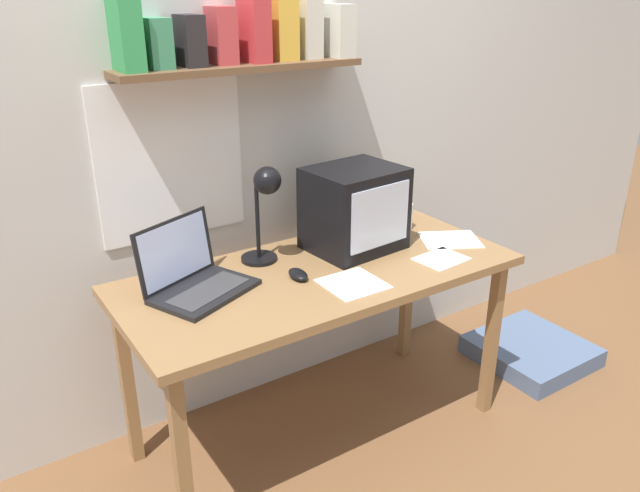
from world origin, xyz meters
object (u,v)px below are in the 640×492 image
printed_handout (441,259)px  open_notebook (450,240)px  juice_glass (405,218)px  loose_paper_near_monitor (353,284)px  laptop (192,274)px  computer_mouse (298,274)px  desk_lamp (265,199)px  corner_desk (320,287)px  crt_monitor (355,209)px  floor_cushion (531,351)px

printed_handout → open_notebook: 0.21m
juice_glass → loose_paper_near_monitor: (-0.52, -0.32, -0.05)m
laptop → computer_mouse: (0.36, -0.12, -0.05)m
desk_lamp → loose_paper_near_monitor: size_ratio=1.86×
corner_desk → crt_monitor: 0.35m
crt_monitor → computer_mouse: bearing=-165.6°
laptop → loose_paper_near_monitor: size_ratio=2.01×
computer_mouse → floor_cushion: size_ratio=0.21×
laptop → floor_cushion: (1.67, -0.23, -0.78)m
desk_lamp → floor_cushion: 1.68m
juice_glass → open_notebook: bearing=-70.5°
laptop → open_notebook: (1.09, -0.16, -0.06)m
desk_lamp → laptop: bearing=175.2°
computer_mouse → desk_lamp: bearing=99.3°
loose_paper_near_monitor → laptop: bearing=151.1°
computer_mouse → loose_paper_near_monitor: computer_mouse is taller
laptop → loose_paper_near_monitor: (0.50, -0.28, -0.06)m
loose_paper_near_monitor → crt_monitor: bearing=53.2°
loose_paper_near_monitor → open_notebook: same height
crt_monitor → printed_handout: 0.40m
laptop → floor_cushion: bearing=-31.2°
laptop → printed_handout: bearing=-40.7°
floor_cushion → laptop: bearing=172.1°
corner_desk → juice_glass: size_ratio=12.87×
printed_handout → floor_cushion: (0.74, 0.06, -0.71)m
corner_desk → crt_monitor: bearing=24.5°
loose_paper_near_monitor → floor_cushion: (1.17, 0.04, -0.71)m
desk_lamp → printed_handout: desk_lamp is taller
corner_desk → loose_paper_near_monitor: size_ratio=7.25×
laptop → corner_desk: bearing=-36.5°
corner_desk → open_notebook: bearing=-4.9°
corner_desk → printed_handout: size_ratio=7.37×
juice_glass → open_notebook: size_ratio=0.39×
printed_handout → floor_cushion: printed_handout is taller
juice_glass → printed_handout: bearing=-106.3°
corner_desk → floor_cushion: bearing=-5.8°
computer_mouse → floor_cushion: 1.50m
juice_glass → printed_handout: juice_glass is taller
printed_handout → desk_lamp: bearing=149.6°
juice_glass → floor_cushion: size_ratio=0.23×
crt_monitor → open_notebook: (0.39, -0.16, -0.17)m
computer_mouse → open_notebook: computer_mouse is taller
desk_lamp → loose_paper_near_monitor: desk_lamp is taller
corner_desk → juice_glass: 0.59m
juice_glass → computer_mouse: 0.68m
laptop → juice_glass: bearing=-20.8°
printed_handout → crt_monitor: bearing=126.9°
crt_monitor → floor_cushion: size_ratio=0.75×
crt_monitor → open_notebook: crt_monitor is taller
crt_monitor → floor_cushion: (0.96, -0.23, -0.88)m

